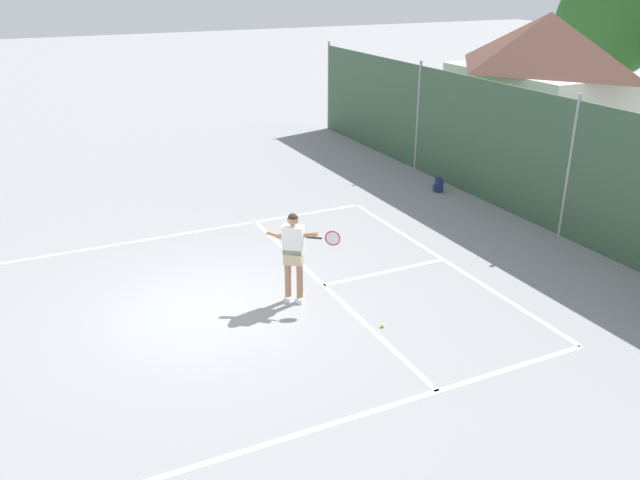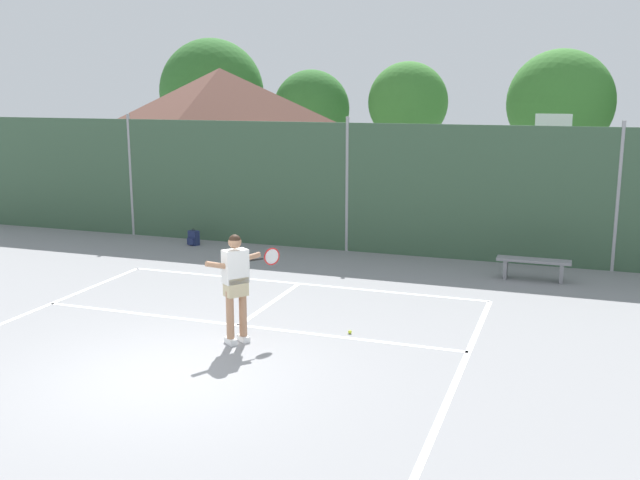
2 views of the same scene
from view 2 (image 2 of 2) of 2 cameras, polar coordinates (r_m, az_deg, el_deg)
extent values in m
plane|color=gray|center=(11.27, -11.90, -10.33)|extent=(120.00, 120.00, 0.00)
cube|color=white|center=(15.96, -1.66, -3.42)|extent=(8.20, 0.10, 0.01)
cube|color=white|center=(9.91, 9.45, -13.39)|extent=(0.10, 11.00, 0.01)
cube|color=white|center=(13.30, -6.36, -6.64)|extent=(8.20, 0.10, 0.01)
cube|color=white|center=(14.59, -3.83, -4.92)|extent=(0.10, 2.97, 0.01)
cube|color=#38563D|center=(18.88, 2.13, 4.10)|extent=(26.00, 0.05, 3.33)
cylinder|color=#99999E|center=(21.68, -14.56, 4.94)|extent=(0.09, 0.09, 3.48)
cylinder|color=#99999E|center=(18.87, 2.13, 4.33)|extent=(0.09, 0.09, 3.48)
cylinder|color=#99999E|center=(18.06, 22.27, 3.12)|extent=(0.09, 0.09, 3.48)
cylinder|color=#9E9EA3|center=(19.87, 17.48, 3.55)|extent=(0.12, 0.12, 3.05)
cube|color=white|center=(19.61, 17.78, 8.50)|extent=(0.90, 0.06, 0.60)
torus|color=#D85919|center=(19.35, 17.71, 7.81)|extent=(0.48, 0.48, 0.02)
cube|color=silver|center=(25.28, -7.65, 5.64)|extent=(5.62, 4.17, 3.04)
pyramid|color=brown|center=(25.14, -7.81, 11.13)|extent=(6.07, 4.50, 1.80)
cylinder|color=brown|center=(33.87, -8.32, 6.27)|extent=(0.36, 0.36, 1.98)
ellipsoid|color=#2D6628|center=(33.72, -8.47, 11.35)|extent=(4.74, 4.26, 4.74)
cylinder|color=brown|center=(31.95, -0.67, 5.99)|extent=(0.36, 0.36, 1.90)
ellipsoid|color=#2D6628|center=(31.80, -0.68, 10.22)|extent=(3.31, 2.98, 3.31)
cylinder|color=brown|center=(30.76, 6.77, 5.98)|extent=(0.36, 0.36, 2.22)
ellipsoid|color=#38752D|center=(30.61, 6.88, 10.65)|extent=(3.28, 2.95, 3.28)
cylinder|color=brown|center=(30.05, 17.94, 5.06)|extent=(0.36, 0.36, 1.92)
ellipsoid|color=#38752D|center=(29.88, 18.27, 10.17)|extent=(4.05, 3.64, 4.05)
cube|color=silver|center=(12.38, -6.99, -7.85)|extent=(0.28, 0.25, 0.10)
cube|color=silver|center=(12.48, -6.00, -7.65)|extent=(0.28, 0.25, 0.10)
cylinder|color=#A37556|center=(12.23, -7.05, -5.82)|extent=(0.13, 0.13, 0.82)
cylinder|color=#A37556|center=(12.34, -6.05, -5.64)|extent=(0.13, 0.13, 0.82)
cube|color=tan|center=(12.15, -6.60, -3.61)|extent=(0.41, 0.43, 0.32)
cube|color=silver|center=(12.07, -6.64, -2.06)|extent=(0.43, 0.46, 0.56)
sphere|color=#A37556|center=(11.98, -6.68, -0.15)|extent=(0.22, 0.22, 0.22)
sphere|color=black|center=(11.97, -6.68, -0.06)|extent=(0.21, 0.21, 0.21)
cylinder|color=#A37556|center=(12.15, -5.86, -1.45)|extent=(0.41, 0.50, 0.17)
cylinder|color=#A37556|center=(11.94, -7.84, -2.00)|extent=(0.38, 0.46, 0.22)
cylinder|color=black|center=(12.28, -5.09, -1.54)|extent=(0.21, 0.26, 0.04)
torus|color=red|center=(12.49, -3.79, -1.30)|extent=(0.20, 0.26, 0.30)
cylinder|color=silver|center=(12.49, -3.79, -1.30)|extent=(0.16, 0.21, 0.26)
sphere|color=#CCE033|center=(12.79, 2.35, -7.19)|extent=(0.07, 0.07, 0.07)
cube|color=navy|center=(20.08, -9.84, 0.16)|extent=(0.32, 0.25, 0.40)
cube|color=navy|center=(20.02, -10.08, -0.12)|extent=(0.23, 0.12, 0.18)
torus|color=black|center=(20.04, -9.86, 0.78)|extent=(0.09, 0.04, 0.09)
cube|color=gray|center=(16.82, 16.37, -1.54)|extent=(1.60, 0.36, 0.06)
cube|color=gray|center=(16.91, 14.30, -2.14)|extent=(0.08, 0.32, 0.45)
cube|color=gray|center=(16.86, 18.36, -2.42)|extent=(0.08, 0.32, 0.45)
camera|label=1|loc=(8.32, 64.42, 18.62)|focal=36.54mm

